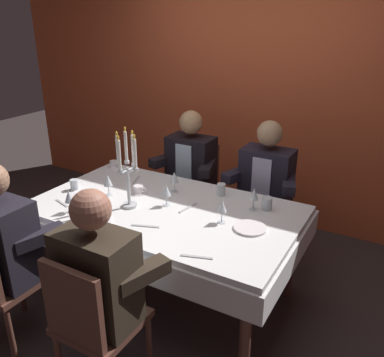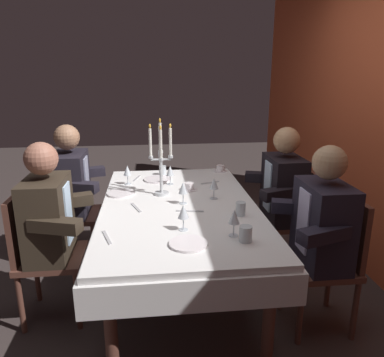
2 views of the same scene
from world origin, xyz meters
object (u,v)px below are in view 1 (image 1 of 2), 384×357
dinner_plate_0 (250,228)px  water_tumbler_1 (74,185)px  wine_glass_5 (108,181)px  wine_glass_4 (69,197)px  coffee_cup_1 (139,190)px  wine_glass_2 (254,195)px  water_tumbler_2 (267,203)px  dinner_plate_1 (95,222)px  seated_diner_0 (1,241)px  wine_glass_1 (174,178)px  candelabra (127,170)px  seated_diner_3 (267,179)px  wine_glass_3 (222,207)px  seated_diner_1 (191,164)px  dining_table (165,221)px  water_tumbler_0 (221,189)px  coffee_cup_0 (114,164)px  dinner_plate_2 (86,195)px  wine_glass_0 (166,190)px  seated_diner_2 (97,278)px

dinner_plate_0 → water_tumbler_1: size_ratio=2.55×
wine_glass_5 → wine_glass_4: bearing=-97.0°
dinner_plate_0 → coffee_cup_1: bearing=173.8°
wine_glass_2 → water_tumbler_2: size_ratio=1.78×
wine_glass_2 → wine_glass_4: 1.29m
dinner_plate_1 → seated_diner_0: seated_diner_0 is taller
wine_glass_1 → coffee_cup_1: 0.29m
candelabra → seated_diner_3: candelabra is taller
wine_glass_3 → seated_diner_0: seated_diner_0 is taller
candelabra → wine_glass_4: 0.44m
seated_diner_1 → dining_table: bearing=-72.4°
water_tumbler_0 → coffee_cup_0: bearing=176.3°
dining_table → water_tumbler_2: size_ratio=21.08×
dining_table → seated_diner_3: 1.00m
dinner_plate_1 → wine_glass_1: 0.73m
dinner_plate_0 → wine_glass_1: 0.80m
seated_diner_1 → seated_diner_3: same height
dinner_plate_2 → wine_glass_5: 0.20m
water_tumbler_0 → wine_glass_0: bearing=-126.6°
dining_table → water_tumbler_1: 0.81m
dinner_plate_2 → seated_diner_0: seated_diner_0 is taller
water_tumbler_0 → seated_diner_0: (-0.88, -1.28, -0.05)m
coffee_cup_0 → wine_glass_5: bearing=-54.1°
wine_glass_1 → wine_glass_3: size_ratio=1.00×
coffee_cup_0 → seated_diner_0: bearing=-80.5°
dining_table → seated_diner_2: (0.15, -0.89, 0.11)m
water_tumbler_2 → seated_diner_0: size_ratio=0.07×
candelabra → water_tumbler_2: bearing=26.9°
wine_glass_3 → wine_glass_2: bearing=68.5°
water_tumbler_2 → coffee_cup_0: (-1.50, 0.14, -0.02)m
dinner_plate_1 → coffee_cup_0: 1.07m
coffee_cup_1 → wine_glass_0: bearing=-14.2°
dinner_plate_0 → dinner_plate_1: (-0.92, -0.44, 0.00)m
dinner_plate_0 → water_tumbler_2: size_ratio=2.34×
seated_diner_3 → coffee_cup_0: bearing=-161.8°
seated_diner_1 → wine_glass_3: bearing=-50.3°
dinner_plate_2 → wine_glass_5: wine_glass_5 is taller
dining_table → wine_glass_4: wine_glass_4 is taller
dinner_plate_1 → coffee_cup_1: size_ratio=1.61×
water_tumbler_1 → seated_diner_3: (1.24, 0.98, -0.05)m
dining_table → wine_glass_3: 0.52m
dinner_plate_1 → seated_diner_2: 0.61m
water_tumbler_0 → coffee_cup_1: water_tumbler_0 is taller
wine_glass_5 → seated_diner_1: seated_diner_1 is taller
wine_glass_0 → wine_glass_4: size_ratio=1.00×
wine_glass_4 → wine_glass_5: 0.36m
wine_glass_5 → water_tumbler_2: (1.14, 0.36, -0.07)m
wine_glass_0 → coffee_cup_1: 0.33m
wine_glass_2 → coffee_cup_0: size_ratio=1.24×
wine_glass_2 → seated_diner_3: size_ratio=0.13×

